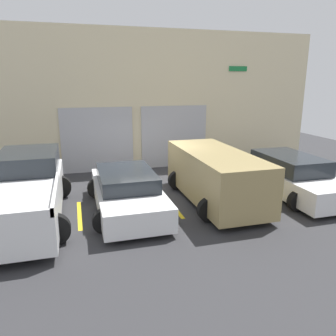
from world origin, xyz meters
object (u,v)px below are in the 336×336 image
object	(u,v)px
sedan_white	(290,176)
sedan_side	(215,175)
pickup_truck	(26,190)
van_right	(127,192)

from	to	relation	value
sedan_white	sedan_side	world-z (taller)	sedan_side
pickup_truck	sedan_white	xyz separation A→B (m)	(8.57, -0.26, -0.17)
sedan_white	sedan_side	size ratio (longest dim) A/B	1.01
pickup_truck	sedan_white	bearing A→B (deg)	-1.71
pickup_truck	sedan_side	bearing A→B (deg)	-2.83
sedan_white	sedan_side	distance (m)	2.87
sedan_side	van_right	xyz separation A→B (m)	(-2.86, 0.02, -0.31)
sedan_side	van_right	distance (m)	2.87
pickup_truck	sedan_side	distance (m)	5.72
pickup_truck	sedan_white	distance (m)	8.57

